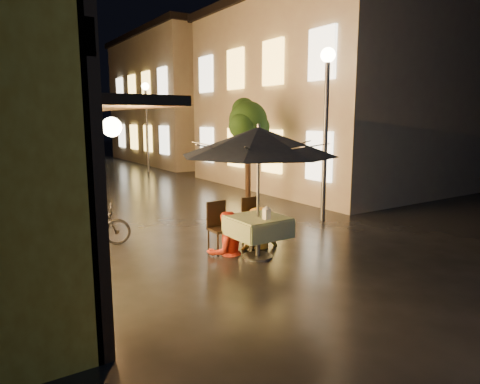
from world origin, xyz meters
TOP-DOWN VIEW (x-y plane):
  - ground at (0.00, 0.00)m, footprint 90.00×90.00m
  - east_building_near at (7.49, 6.50)m, footprint 7.30×9.30m
  - east_building_far at (7.49, 18.00)m, footprint 7.30×10.30m
  - street_tree at (2.41, 4.51)m, footprint 1.43×1.20m
  - streetlamp_near at (3.00, 2.00)m, footprint 0.36×0.36m
  - streetlamp_far at (3.00, 14.00)m, footprint 0.36×0.36m
  - cafe_table at (-0.11, 0.49)m, footprint 0.99×0.99m
  - patio_umbrella at (-0.11, 0.49)m, footprint 2.84×2.84m
  - cafe_chair_left at (-0.51, 1.23)m, footprint 0.42×0.42m
  - cafe_chair_right at (0.29, 1.23)m, footprint 0.42×0.42m
  - table_lantern at (-0.11, 0.23)m, footprint 0.16×0.16m
  - person_orange at (-0.47, 1.02)m, footprint 0.80×0.64m
  - person_yellow at (0.30, 1.02)m, footprint 1.11×0.76m
  - bicycle_0 at (-2.53, 2.89)m, footprint 1.68×0.96m
  - bicycle_1 at (-2.62, 3.98)m, footprint 1.67×0.87m
  - bicycle_2 at (-2.68, 6.17)m, footprint 1.73×0.99m
  - bicycle_3 at (-2.67, 7.14)m, footprint 1.53×0.82m
  - bicycle_4 at (-2.58, 8.15)m, footprint 1.86×1.17m

SIDE VIEW (x-z plane):
  - ground at x=0.00m, z-range 0.00..0.00m
  - bicycle_0 at x=-2.53m, z-range 0.00..0.84m
  - bicycle_2 at x=-2.68m, z-range 0.00..0.86m
  - bicycle_3 at x=-2.67m, z-range 0.00..0.89m
  - bicycle_4 at x=-2.58m, z-range 0.00..0.92m
  - bicycle_1 at x=-2.62m, z-range 0.00..0.97m
  - cafe_chair_left at x=-0.51m, z-range 0.05..1.03m
  - cafe_chair_right at x=0.29m, z-range 0.05..1.03m
  - cafe_table at x=-0.11m, z-range 0.20..0.98m
  - person_yellow at x=0.30m, z-range 0.00..1.58m
  - person_orange at x=-0.47m, z-range 0.00..1.60m
  - table_lantern at x=-0.11m, z-range 0.79..1.04m
  - patio_umbrella at x=-0.11m, z-range 0.92..3.38m
  - street_tree at x=2.41m, z-range 0.85..4.00m
  - streetlamp_near at x=3.00m, z-range 0.80..5.03m
  - streetlamp_far at x=3.00m, z-range 0.80..5.03m
  - east_building_near at x=7.49m, z-range 0.01..6.81m
  - east_building_far at x=7.49m, z-range 0.01..7.31m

